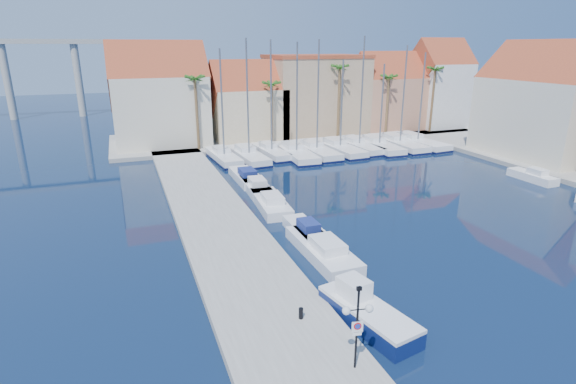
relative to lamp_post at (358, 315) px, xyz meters
name	(u,v)px	position (x,y,z in m)	size (l,w,h in m)	color
ground	(457,317)	(7.07, 2.07, -3.00)	(260.00, 260.00, 0.00)	#081A31
quay_west	(226,237)	(-1.93, 15.57, -2.75)	(6.00, 77.00, 0.50)	gray
shore_north	(297,134)	(17.07, 50.07, -2.75)	(54.00, 16.00, 0.50)	gray
lamp_post	(358,315)	(0.00, 0.00, 0.00)	(1.28, 0.52, 3.81)	black
bollard	(301,313)	(-0.79, 4.06, -2.22)	(0.23, 0.23, 0.57)	black
fishing_boat	(366,311)	(2.37, 3.25, -2.33)	(3.02, 6.02, 2.01)	#0D1B4F
motorboat_west_0	(323,249)	(3.54, 10.87, -2.49)	(2.49, 7.43, 1.40)	white
motorboat_west_1	(306,230)	(3.68, 14.14, -2.49)	(1.70, 5.27, 1.40)	white
motorboat_west_2	(271,202)	(3.21, 20.85, -2.49)	(2.72, 7.08, 1.40)	white
motorboat_west_3	(256,186)	(3.39, 25.86, -2.49)	(2.32, 6.34, 1.40)	white
motorboat_west_4	(246,176)	(3.36, 29.38, -2.49)	(2.12, 6.61, 1.40)	white
motorboat_east_1	(533,176)	(31.07, 19.21, -2.49)	(1.73, 5.12, 1.40)	white
sailboat_0	(223,156)	(3.00, 38.43, -2.39)	(2.96, 9.07, 12.98)	white
sailboat_1	(248,155)	(5.94, 38.08, -2.39)	(3.20, 9.98, 14.11)	white
sailboat_2	(270,151)	(9.13, 38.94, -2.36)	(2.95, 8.78, 13.95)	white
sailboat_3	(295,152)	(11.90, 37.48, -2.42)	(3.44, 11.04, 13.69)	white
sailboat_4	(315,150)	(14.81, 37.96, -2.41)	(3.05, 10.70, 13.99)	white
sailboat_5	(338,148)	(18.13, 38.04, -2.44)	(3.37, 10.76, 11.65)	white
sailboat_6	(357,145)	(21.14, 38.42, -2.39)	(3.37, 10.17, 14.43)	white
sailboat_7	(377,145)	(23.82, 37.74, -2.44)	(3.35, 10.78, 11.10)	white
sailboat_8	(397,143)	(27.14, 37.99, -2.42)	(3.02, 11.11, 13.32)	white
sailboat_9	(414,141)	(30.00, 38.06, -2.44)	(4.02, 11.73, 12.43)	white
building_0	(160,99)	(-2.93, 49.07, 3.52)	(12.30, 9.00, 13.50)	beige
building_1	(247,104)	(9.07, 49.07, 2.30)	(10.30, 8.00, 11.00)	beige
building_2	(315,94)	(20.07, 50.07, 3.26)	(14.20, 10.20, 11.50)	tan
building_3	(387,94)	(32.07, 49.07, 2.86)	(10.30, 8.00, 12.00)	tan
building_4	(438,86)	(41.07, 48.07, 3.97)	(8.30, 8.00, 14.00)	white
building_6	(544,106)	(39.07, 26.07, 3.52)	(9.00, 14.30, 13.50)	beige
palm_0	(195,81)	(1.07, 44.07, 6.08)	(2.60, 2.60, 10.15)	brown
palm_1	(271,86)	(11.07, 44.07, 5.13)	(2.60, 2.60, 9.15)	brown
palm_2	(340,70)	(21.07, 44.07, 7.02)	(2.60, 2.60, 11.15)	brown
palm_3	(389,79)	(29.07, 44.07, 5.61)	(2.60, 2.60, 9.65)	brown
palm_4	(435,72)	(37.07, 44.07, 6.55)	(2.60, 2.60, 10.65)	brown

